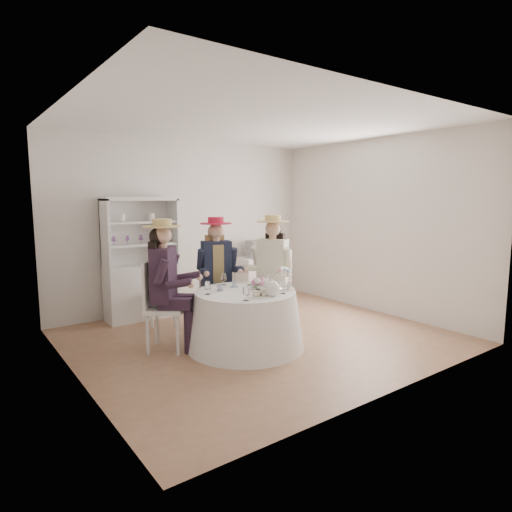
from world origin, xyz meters
TOP-DOWN VIEW (x-y plane):
  - ground at (0.00, 0.00)m, footprint 4.50×4.50m
  - ceiling at (0.00, 0.00)m, footprint 4.50×4.50m
  - wall_back at (0.00, 2.00)m, footprint 4.50×0.00m
  - wall_front at (0.00, -2.00)m, footprint 4.50×0.00m
  - wall_left at (-2.25, 0.00)m, footprint 0.00×4.50m
  - wall_right at (2.25, 0.00)m, footprint 0.00×4.50m
  - tea_table at (-0.38, -0.20)m, footprint 1.40×1.40m
  - hutch at (-0.89, 1.76)m, footprint 1.09×0.46m
  - side_table at (1.14, 1.74)m, footprint 0.52×0.52m
  - hatbox at (1.14, 1.74)m, footprint 0.36×0.36m
  - guest_left at (-1.17, 0.28)m, footprint 0.66×0.65m
  - guest_mid at (-0.22, 0.71)m, footprint 0.58×0.62m
  - guest_right at (0.41, 0.28)m, footprint 0.67×0.61m
  - spare_chair at (-0.81, 1.20)m, footprint 0.50×0.50m
  - teacup_a at (-0.61, -0.00)m, footprint 0.08×0.08m
  - teacup_b at (-0.35, 0.08)m, footprint 0.07×0.07m
  - teacup_c at (-0.13, -0.06)m, footprint 0.11×0.11m
  - flower_bowl at (-0.16, -0.23)m, footprint 0.21×0.21m
  - flower_arrangement at (-0.18, -0.20)m, footprint 0.20×0.20m
  - table_teapot at (-0.29, -0.58)m, footprint 0.27×0.20m
  - sandwich_plate at (-0.41, -0.52)m, footprint 0.28×0.28m
  - cupcake_stand at (0.07, -0.38)m, footprint 0.26×0.26m
  - stemware_set at (-0.38, -0.20)m, footprint 0.95×0.92m

SIDE VIEW (x-z plane):
  - ground at x=0.00m, z-range 0.00..0.00m
  - tea_table at x=-0.38m, z-range 0.00..0.69m
  - side_table at x=1.14m, z-range 0.00..0.75m
  - spare_chair at x=-0.81m, z-range 0.03..0.97m
  - hutch at x=-0.89m, z-range -0.26..1.54m
  - sandwich_plate at x=-0.41m, z-range 0.68..0.74m
  - flower_bowl at x=-0.16m, z-range 0.69..0.74m
  - teacup_a at x=-0.61m, z-range 0.69..0.75m
  - teacup_b at x=-0.35m, z-range 0.69..0.76m
  - teacup_c at x=-0.13m, z-range 0.69..0.76m
  - stemware_set at x=-0.38m, z-range 0.69..0.84m
  - table_teapot at x=-0.29m, z-range 0.67..0.88m
  - cupcake_stand at x=0.07m, z-range 0.66..0.90m
  - flower_arrangement at x=-0.18m, z-range 0.75..0.82m
  - guest_mid at x=-0.22m, z-range 0.10..1.63m
  - guest_left at x=-1.17m, z-range 0.10..1.65m
  - guest_right at x=0.41m, z-range 0.10..1.66m
  - hatbox at x=1.14m, z-range 0.75..1.05m
  - wall_back at x=0.00m, z-range -0.90..3.60m
  - wall_front at x=0.00m, z-range -0.90..3.60m
  - wall_left at x=-2.25m, z-range -0.90..3.60m
  - wall_right at x=2.25m, z-range -0.90..3.60m
  - ceiling at x=0.00m, z-range 2.70..2.70m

